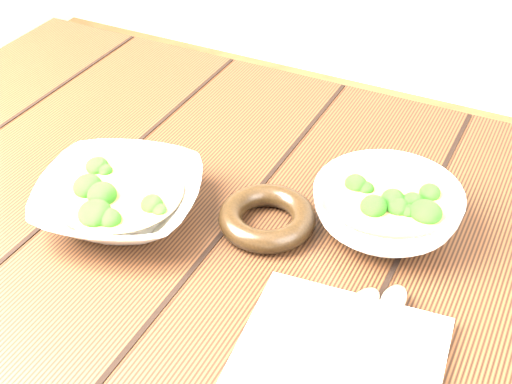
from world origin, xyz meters
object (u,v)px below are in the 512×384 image
at_px(table, 240,308).
at_px(napkin, 341,354).
at_px(trivet, 267,218).
at_px(soup_bowl_back, 387,208).
at_px(soup_bowl_front, 120,198).

height_order(table, napkin, napkin).
bearing_deg(trivet, soup_bowl_back, 25.85).
xyz_separation_m(soup_bowl_front, trivet, (0.17, 0.06, -0.01)).
relative_size(table, soup_bowl_front, 4.94).
relative_size(soup_bowl_back, trivet, 1.82).
distance_m(soup_bowl_back, trivet, 0.14).
distance_m(table, trivet, 0.14).
distance_m(soup_bowl_front, soup_bowl_back, 0.32).
bearing_deg(trivet, soup_bowl_front, -160.91).
height_order(table, soup_bowl_back, soup_bowl_back).
height_order(soup_bowl_back, napkin, soup_bowl_back).
height_order(soup_bowl_front, trivet, soup_bowl_front).
relative_size(table, trivet, 10.36).
xyz_separation_m(table, napkin, (0.17, -0.11, 0.13)).
bearing_deg(table, trivet, 54.90).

